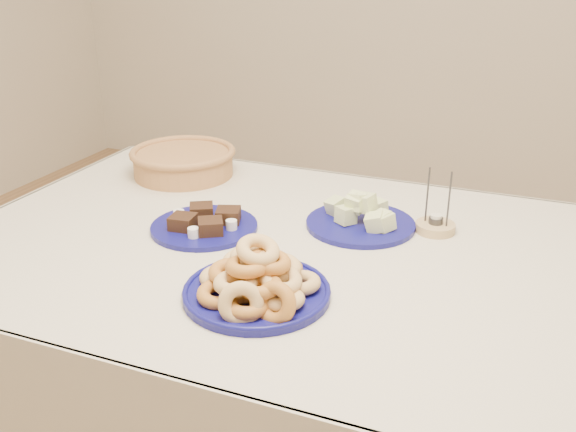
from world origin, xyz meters
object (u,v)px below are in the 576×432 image
(donut_platter, at_px, (257,282))
(brownie_plate, at_px, (205,224))
(dining_table, at_px, (296,285))
(candle_holder, at_px, (435,226))
(melon_plate, at_px, (362,218))
(wicker_basket, at_px, (183,161))

(donut_platter, xyz_separation_m, brownie_plate, (-0.27, 0.26, -0.02))
(dining_table, relative_size, donut_platter, 4.48)
(brownie_plate, xyz_separation_m, candle_holder, (0.55, 0.21, 0.00))
(donut_platter, bearing_deg, melon_plate, 76.79)
(donut_platter, relative_size, wicker_basket, 0.92)
(dining_table, bearing_deg, wicker_basket, 145.84)
(brownie_plate, xyz_separation_m, wicker_basket, (-0.26, 0.34, 0.03))
(wicker_basket, relative_size, candle_holder, 2.51)
(dining_table, xyz_separation_m, brownie_plate, (-0.25, 0.01, 0.12))
(dining_table, height_order, brownie_plate, brownie_plate)
(donut_platter, relative_size, melon_plate, 1.27)
(dining_table, xyz_separation_m, melon_plate, (0.12, 0.17, 0.13))
(donut_platter, distance_m, melon_plate, 0.44)
(donut_platter, height_order, candle_holder, candle_holder)
(melon_plate, distance_m, brownie_plate, 0.40)
(brownie_plate, height_order, candle_holder, candle_holder)
(dining_table, distance_m, candle_holder, 0.38)
(melon_plate, height_order, candle_holder, candle_holder)
(dining_table, xyz_separation_m, wicker_basket, (-0.51, 0.35, 0.15))
(melon_plate, relative_size, candle_holder, 1.81)
(dining_table, relative_size, wicker_basket, 4.12)
(dining_table, bearing_deg, donut_platter, -86.76)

